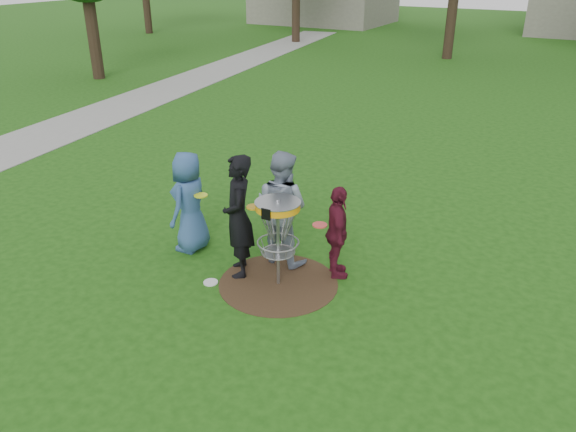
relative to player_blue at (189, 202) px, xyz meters
The scene contains 10 objects.
ground 2.03m from the player_blue, ahead, with size 100.00×100.00×0.00m, color #19470F.
dirt_patch 2.03m from the player_blue, ahead, with size 1.80×1.80×0.01m, color #47331E.
concrete_path 11.27m from the player_blue, 136.66° to the left, with size 2.20×40.00×0.02m, color #9E9E99.
player_blue is the anchor object (origin of this frame).
player_black 1.18m from the player_blue, 13.81° to the right, with size 0.70×0.46×1.91m, color black.
player_grey 1.55m from the player_blue, 14.56° to the left, with size 0.90×0.70×1.84m, color gray.
player_maroon 2.50m from the player_blue, ahead, with size 0.86×0.36×1.46m, color #581425.
disc_on_grass 1.46m from the player_blue, 39.74° to the right, with size 0.22×0.22×0.02m, color silver.
disc_golf_basket 1.86m from the player_blue, ahead, with size 0.66×0.67×1.38m.
held_discs 1.42m from the player_blue, ahead, with size 2.22×0.66×0.30m.
Camera 1 is at (3.62, -6.26, 4.49)m, focal length 35.00 mm.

